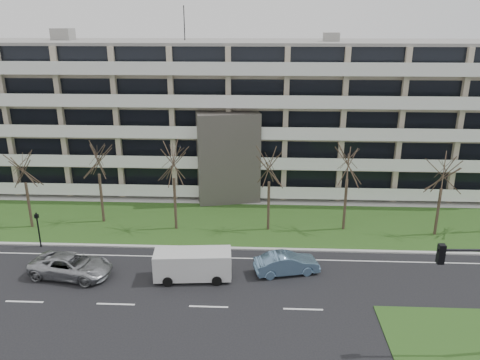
{
  "coord_description": "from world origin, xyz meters",
  "views": [
    {
      "loc": [
        3.2,
        -25.42,
        17.27
      ],
      "look_at": [
        1.54,
        10.0,
        5.15
      ],
      "focal_mm": 35.0,
      "sensor_mm": 36.0,
      "label": 1
    }
  ],
  "objects_px": {
    "white_van": "(194,262)",
    "silver_pickup": "(71,266)",
    "blue_sedan": "(287,263)",
    "pedestrian_signal": "(38,225)"
  },
  "relations": [
    {
      "from": "white_van",
      "to": "blue_sedan",
      "type": "bearing_deg",
      "value": 4.39
    },
    {
      "from": "silver_pickup",
      "to": "pedestrian_signal",
      "type": "xyz_separation_m",
      "value": [
        -4.26,
        4.31,
        1.09
      ]
    },
    {
      "from": "white_van",
      "to": "silver_pickup",
      "type": "bearing_deg",
      "value": 175.91
    },
    {
      "from": "silver_pickup",
      "to": "white_van",
      "type": "xyz_separation_m",
      "value": [
        8.75,
        0.08,
        0.44
      ]
    },
    {
      "from": "silver_pickup",
      "to": "white_van",
      "type": "relative_size",
      "value": 1.05
    },
    {
      "from": "blue_sedan",
      "to": "white_van",
      "type": "height_order",
      "value": "white_van"
    },
    {
      "from": "silver_pickup",
      "to": "white_van",
      "type": "distance_m",
      "value": 8.76
    },
    {
      "from": "blue_sedan",
      "to": "white_van",
      "type": "relative_size",
      "value": 0.84
    },
    {
      "from": "silver_pickup",
      "to": "white_van",
      "type": "bearing_deg",
      "value": -80.78
    },
    {
      "from": "white_van",
      "to": "pedestrian_signal",
      "type": "relative_size",
      "value": 1.85
    }
  ]
}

